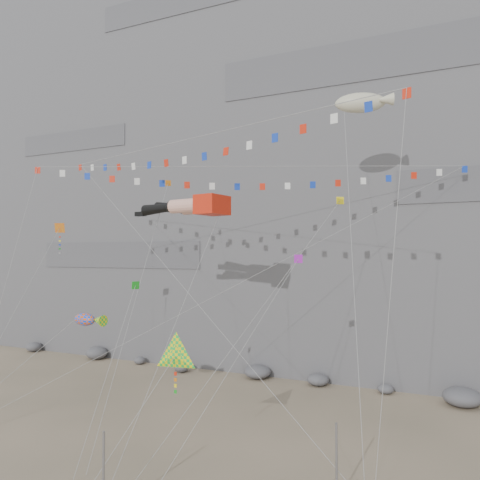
{
  "coord_description": "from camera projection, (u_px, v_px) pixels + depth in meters",
  "views": [
    {
      "loc": [
        17.41,
        -25.42,
        12.15
      ],
      "look_at": [
        1.75,
        9.0,
        13.25
      ],
      "focal_mm": 35.0,
      "sensor_mm": 36.0,
      "label": 1
    }
  ],
  "objects": [
    {
      "name": "small_kite_a",
      "position": [
        167.0,
        188.0,
        40.28
      ],
      "size": [
        4.71,
        14.81,
        23.46
      ],
      "color": "orange",
      "rests_on": "ground"
    },
    {
      "name": "fish_windsock",
      "position": [
        84.0,
        320.0,
        33.63
      ],
      "size": [
        9.11,
        6.36,
        11.76
      ],
      "color": "#E2520B",
      "rests_on": "ground"
    },
    {
      "name": "small_kite_d",
      "position": [
        337.0,
        204.0,
        34.1
      ],
      "size": [
        8.42,
        15.26,
        22.99
      ],
      "color": "yellow",
      "rests_on": "ground"
    },
    {
      "name": "delta_kite",
      "position": [
        175.0,
        356.0,
        25.77
      ],
      "size": [
        3.42,
        6.28,
        8.97
      ],
      "color": "yellow",
      "rests_on": "ground"
    },
    {
      "name": "flag_banner_lower",
      "position": [
        194.0,
        138.0,
        33.16
      ],
      "size": [
        29.31,
        10.35,
        24.89
      ],
      "color": "red",
      "rests_on": "ground"
    },
    {
      "name": "harlequin_kite",
      "position": [
        59.0,
        229.0,
        38.34
      ],
      "size": [
        1.93,
        9.38,
        16.59
      ],
      "color": "red",
      "rests_on": "ground"
    },
    {
      "name": "talus_boulders",
      "position": [
        258.0,
        372.0,
        45.47
      ],
      "size": [
        60.0,
        3.0,
        1.2
      ],
      "primitive_type": null,
      "color": "slate",
      "rests_on": "ground"
    },
    {
      "name": "ground",
      "position": [
        157.0,
        443.0,
        29.99
      ],
      "size": [
        120.0,
        120.0,
        0.0
      ],
      "primitive_type": "plane",
      "color": "#9D886C",
      "rests_on": "ground"
    },
    {
      "name": "anchor_pole_center",
      "position": [
        103.0,
        474.0,
        21.53
      ],
      "size": [
        0.12,
        0.12,
        3.93
      ],
      "primitive_type": "cylinder",
      "color": "gray",
      "rests_on": "ground"
    },
    {
      "name": "blimp_windsock",
      "position": [
        360.0,
        103.0,
        35.47
      ],
      "size": [
        4.88,
        14.66,
        27.16
      ],
      "color": "beige",
      "rests_on": "ground"
    },
    {
      "name": "small_kite_c",
      "position": [
        135.0,
        287.0,
        31.44
      ],
      "size": [
        1.91,
        7.64,
        12.23
      ],
      "color": "#189E1F",
      "rests_on": "ground"
    },
    {
      "name": "small_kite_b",
      "position": [
        297.0,
        261.0,
        30.28
      ],
      "size": [
        5.38,
        10.12,
        15.8
      ],
      "color": "#AF21C1",
      "rests_on": "ground"
    },
    {
      "name": "legs_kite",
      "position": [
        189.0,
        207.0,
        35.34
      ],
      "size": [
        8.12,
        14.7,
        20.08
      ],
      "rotation": [
        0.0,
        0.0,
        -0.15
      ],
      "color": "red",
      "rests_on": "ground"
    },
    {
      "name": "flag_banner_upper",
      "position": [
        249.0,
        167.0,
        38.3
      ],
      "size": [
        32.3,
        19.96,
        28.21
      ],
      "color": "red",
      "rests_on": "ground"
    },
    {
      "name": "anchor_pole_right",
      "position": [
        337.0,
        463.0,
        22.77
      ],
      "size": [
        0.12,
        0.12,
        3.87
      ],
      "primitive_type": "cylinder",
      "color": "gray",
      "rests_on": "ground"
    },
    {
      "name": "cliff",
      "position": [
        302.0,
        153.0,
        59.83
      ],
      "size": [
        80.0,
        28.0,
        50.0
      ],
      "primitive_type": "cube",
      "color": "slate",
      "rests_on": "ground"
    }
  ]
}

